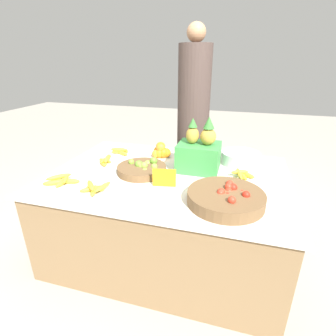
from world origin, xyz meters
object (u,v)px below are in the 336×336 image
Objects in this scene: tomato_basket at (226,198)px; vendor_person at (192,125)px; produce_crate at (199,153)px; metal_bowl at (240,158)px; lime_bowl at (142,169)px; price_sign at (164,178)px.

tomato_basket is 0.25× the size of vendor_person.
tomato_basket is at bearing -62.18° from produce_crate.
produce_crate is (-0.29, -0.21, 0.08)m from metal_bowl.
metal_bowl is 0.17× the size of vendor_person.
lime_bowl is 1.19× the size of metal_bowl.
tomato_basket is 1.47× the size of metal_bowl.
vendor_person is at bearing 132.21° from metal_bowl.
vendor_person reaches higher than lime_bowl.
tomato_basket reaches higher than metal_bowl.
lime_bowl is 0.21× the size of vendor_person.
price_sign is (-0.45, -0.53, 0.01)m from metal_bowl.
vendor_person reaches higher than metal_bowl.
vendor_person is (-0.42, 1.17, 0.11)m from tomato_basket.
lime_bowl is 0.27m from price_sign.
metal_bowl is at bearing 85.06° from tomato_basket.
tomato_basket is 0.41m from price_sign.
vendor_person is at bearing 81.65° from price_sign.
metal_bowl is 1.98× the size of price_sign.
price_sign reaches higher than tomato_basket.
price_sign is 1.06m from vendor_person.
price_sign reaches higher than lime_bowl.
produce_crate is at bearing 53.64° from price_sign.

